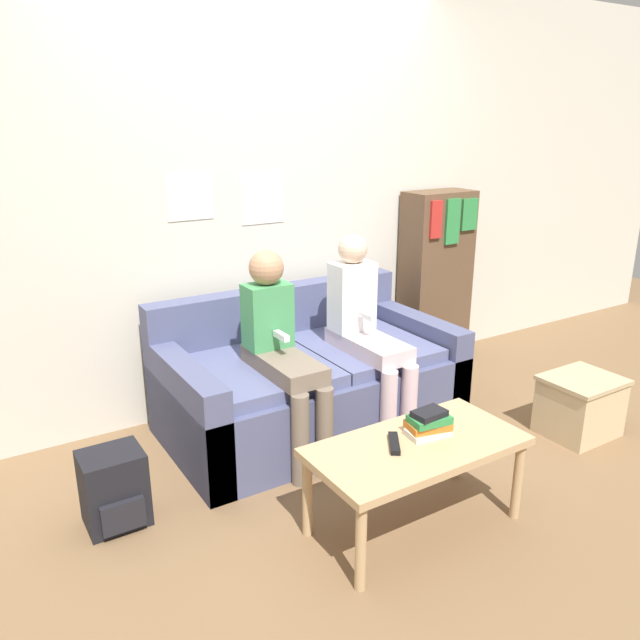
{
  "coord_description": "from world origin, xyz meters",
  "views": [
    {
      "loc": [
        -1.71,
        -2.3,
        1.74
      ],
      "look_at": [
        0.0,
        0.44,
        0.69
      ],
      "focal_mm": 35.0,
      "sensor_mm": 36.0,
      "label": 1
    }
  ],
  "objects_px": {
    "couch": "(308,382)",
    "bookshelf": "(435,279)",
    "person_right": "(366,327)",
    "storage_box": "(580,406)",
    "tv_remote": "(394,443)",
    "backpack": "(114,489)",
    "person_left": "(281,346)",
    "coffee_table": "(417,453)"
  },
  "relations": [
    {
      "from": "tv_remote",
      "to": "storage_box",
      "type": "relative_size",
      "value": 0.39
    },
    {
      "from": "bookshelf",
      "to": "backpack",
      "type": "height_order",
      "value": "bookshelf"
    },
    {
      "from": "person_right",
      "to": "backpack",
      "type": "height_order",
      "value": "person_right"
    },
    {
      "from": "person_right",
      "to": "bookshelf",
      "type": "relative_size",
      "value": 0.89
    },
    {
      "from": "tv_remote",
      "to": "backpack",
      "type": "bearing_deg",
      "value": -179.95
    },
    {
      "from": "person_left",
      "to": "backpack",
      "type": "height_order",
      "value": "person_left"
    },
    {
      "from": "storage_box",
      "to": "bookshelf",
      "type": "bearing_deg",
      "value": 88.61
    },
    {
      "from": "person_left",
      "to": "tv_remote",
      "type": "relative_size",
      "value": 6.71
    },
    {
      "from": "person_left",
      "to": "tv_remote",
      "type": "distance_m",
      "value": 0.86
    },
    {
      "from": "couch",
      "to": "backpack",
      "type": "distance_m",
      "value": 1.27
    },
    {
      "from": "coffee_table",
      "to": "backpack",
      "type": "xyz_separation_m",
      "value": [
        -1.12,
        0.72,
        -0.19
      ]
    },
    {
      "from": "person_right",
      "to": "tv_remote",
      "type": "distance_m",
      "value": 0.98
    },
    {
      "from": "backpack",
      "to": "tv_remote",
      "type": "bearing_deg",
      "value": -33.98
    },
    {
      "from": "couch",
      "to": "person_left",
      "type": "bearing_deg",
      "value": -144.29
    },
    {
      "from": "coffee_table",
      "to": "bookshelf",
      "type": "bearing_deg",
      "value": 46.18
    },
    {
      "from": "person_left",
      "to": "bookshelf",
      "type": "bearing_deg",
      "value": 20.16
    },
    {
      "from": "person_left",
      "to": "tv_remote",
      "type": "height_order",
      "value": "person_left"
    },
    {
      "from": "couch",
      "to": "person_left",
      "type": "distance_m",
      "value": 0.49
    },
    {
      "from": "tv_remote",
      "to": "storage_box",
      "type": "xyz_separation_m",
      "value": [
        1.46,
        0.13,
        -0.25
      ]
    },
    {
      "from": "coffee_table",
      "to": "person_right",
      "type": "relative_size",
      "value": 0.84
    },
    {
      "from": "person_right",
      "to": "tv_remote",
      "type": "height_order",
      "value": "person_right"
    },
    {
      "from": "couch",
      "to": "storage_box",
      "type": "distance_m",
      "value": 1.56
    },
    {
      "from": "backpack",
      "to": "person_left",
      "type": "bearing_deg",
      "value": 9.22
    },
    {
      "from": "person_left",
      "to": "backpack",
      "type": "xyz_separation_m",
      "value": [
        -0.93,
        -0.15,
        -0.45
      ]
    },
    {
      "from": "couch",
      "to": "person_left",
      "type": "height_order",
      "value": "person_left"
    },
    {
      "from": "coffee_table",
      "to": "tv_remote",
      "type": "height_order",
      "value": "tv_remote"
    },
    {
      "from": "tv_remote",
      "to": "backpack",
      "type": "distance_m",
      "value": 1.25
    },
    {
      "from": "tv_remote",
      "to": "storage_box",
      "type": "height_order",
      "value": "tv_remote"
    },
    {
      "from": "coffee_table",
      "to": "person_right",
      "type": "xyz_separation_m",
      "value": [
        0.36,
        0.87,
        0.26
      ]
    },
    {
      "from": "person_left",
      "to": "bookshelf",
      "type": "height_order",
      "value": "bookshelf"
    },
    {
      "from": "person_left",
      "to": "backpack",
      "type": "bearing_deg",
      "value": -170.78
    },
    {
      "from": "couch",
      "to": "bookshelf",
      "type": "relative_size",
      "value": 1.31
    },
    {
      "from": "person_right",
      "to": "storage_box",
      "type": "bearing_deg",
      "value": -35.33
    },
    {
      "from": "coffee_table",
      "to": "backpack",
      "type": "bearing_deg",
      "value": 147.15
    },
    {
      "from": "bookshelf",
      "to": "storage_box",
      "type": "height_order",
      "value": "bookshelf"
    },
    {
      "from": "storage_box",
      "to": "person_left",
      "type": "bearing_deg",
      "value": 155.33
    },
    {
      "from": "coffee_table",
      "to": "backpack",
      "type": "height_order",
      "value": "coffee_table"
    },
    {
      "from": "couch",
      "to": "tv_remote",
      "type": "xyz_separation_m",
      "value": [
        -0.2,
        -1.04,
        0.15
      ]
    },
    {
      "from": "person_left",
      "to": "couch",
      "type": "bearing_deg",
      "value": 35.71
    },
    {
      "from": "tv_remote",
      "to": "backpack",
      "type": "xyz_separation_m",
      "value": [
        -1.02,
        0.69,
        -0.25
      ]
    },
    {
      "from": "bookshelf",
      "to": "storage_box",
      "type": "relative_size",
      "value": 3.04
    },
    {
      "from": "bookshelf",
      "to": "tv_remote",
      "type": "bearing_deg",
      "value": -136.46
    }
  ]
}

